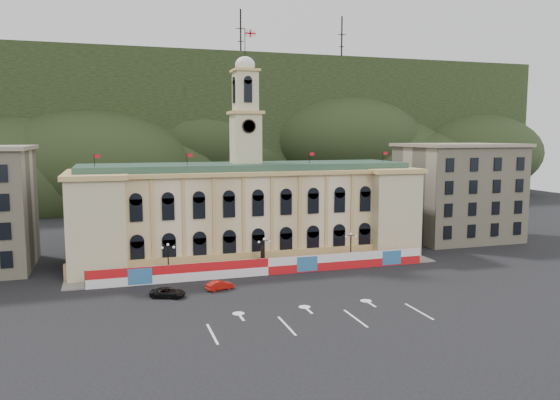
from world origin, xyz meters
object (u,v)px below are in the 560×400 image
object	(u,v)px
black_suv	(168,293)
lamp_center	(264,251)
red_sedan	(220,285)
statue	(262,262)

from	to	relation	value
black_suv	lamp_center	bearing A→B (deg)	-36.11
lamp_center	red_sedan	distance (m)	11.29
statue	black_suv	bearing A→B (deg)	-146.91
statue	black_suv	world-z (taller)	statue
statue	black_suv	xyz separation A→B (m)	(-15.00, -9.77, -0.58)
lamp_center	red_sedan	xyz separation A→B (m)	(-8.16, -7.41, -2.46)
statue	red_sedan	size ratio (longest dim) A/B	0.94
statue	black_suv	distance (m)	17.91
lamp_center	red_sedan	size ratio (longest dim) A/B	1.31
lamp_center	statue	bearing A→B (deg)	90.00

